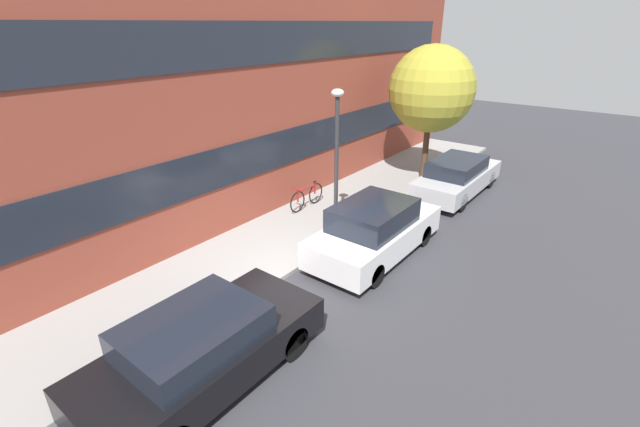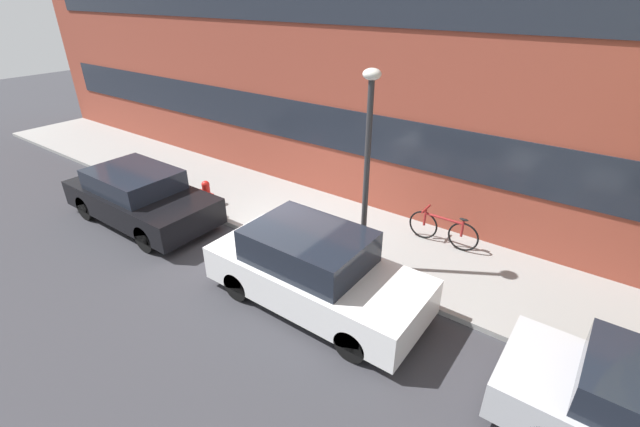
# 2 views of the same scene
# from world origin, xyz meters

# --- Properties ---
(ground_plane) EXTENTS (56.00, 56.00, 0.00)m
(ground_plane) POSITION_xyz_m (0.00, 0.00, 0.00)
(ground_plane) COLOR #333338
(sidewalk_strip) EXTENTS (28.00, 2.87, 0.11)m
(sidewalk_strip) POSITION_xyz_m (0.00, 1.44, 0.05)
(sidewalk_strip) COLOR gray
(sidewalk_strip) RESTS_ON ground_plane
(rowhouse_facade) EXTENTS (28.00, 1.02, 9.20)m
(rowhouse_facade) POSITION_xyz_m (0.00, 3.31, 4.61)
(rowhouse_facade) COLOR brown
(rowhouse_facade) RESTS_ON ground_plane
(parked_car_black) EXTENTS (4.14, 1.80, 1.34)m
(parked_car_black) POSITION_xyz_m (-3.41, -1.05, 0.68)
(parked_car_black) COLOR black
(parked_car_black) RESTS_ON ground_plane
(parked_car_white) EXTENTS (4.10, 1.73, 1.49)m
(parked_car_white) POSITION_xyz_m (2.01, -1.05, 0.72)
(parked_car_white) COLOR silver
(parked_car_white) RESTS_ON ground_plane
(fire_hydrant) EXTENTS (0.52, 0.29, 0.67)m
(fire_hydrant) POSITION_xyz_m (-2.67, 0.40, 0.44)
(fire_hydrant) COLOR red
(fire_hydrant) RESTS_ON sidewalk_strip
(bicycle) EXTENTS (1.61, 0.44, 0.78)m
(bicycle) POSITION_xyz_m (3.19, 2.18, 0.49)
(bicycle) COLOR black
(bicycle) RESTS_ON sidewalk_strip
(lamp_post) EXTENTS (0.32, 0.32, 3.98)m
(lamp_post) POSITION_xyz_m (2.21, 0.33, 2.61)
(lamp_post) COLOR #2D2D30
(lamp_post) RESTS_ON sidewalk_strip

